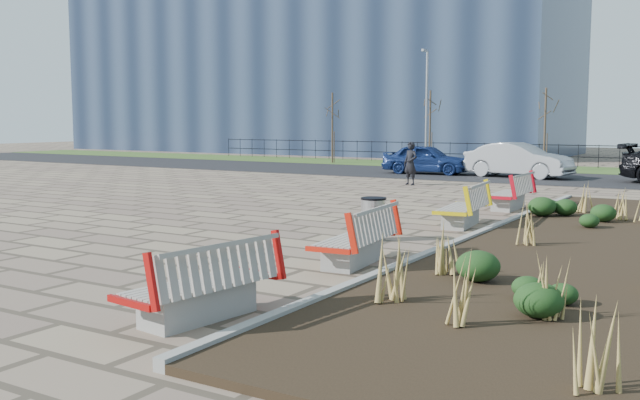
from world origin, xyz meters
The scene contains 19 objects.
ground centered at (0.00, 0.00, 0.00)m, with size 120.00×120.00×0.00m, color #7D6C56.
planting_bed centered at (6.25, 5.00, 0.05)m, with size 4.50×18.00×0.10m, color black.
planting_curb centered at (3.92, 5.00, 0.07)m, with size 0.16×18.00×0.15m, color gray.
grass_verge_far centered at (0.00, 28.00, 0.02)m, with size 80.00×5.00×0.04m, color #33511E.
road centered at (0.00, 22.00, 0.01)m, with size 80.00×7.00×0.02m, color black.
bench_a centered at (3.00, -2.34, 0.50)m, with size 0.90×2.10×1.00m, color #A60C0B, non-canonical shape.
bench_b centered at (3.00, 1.64, 0.50)m, with size 0.90×2.10×1.00m, color red, non-canonical shape.
bench_c centered at (3.00, 6.86, 0.50)m, with size 0.90×2.10×1.00m, color yellow, non-canonical shape.
bench_d centered at (3.00, 10.60, 0.50)m, with size 0.90×2.10×1.00m, color red, non-canonical shape.
litter_bin centered at (2.13, 4.08, 0.43)m, with size 0.51×0.51×0.86m, color #B2B2B7.
pedestrian centered at (-2.44, 16.13, 0.83)m, with size 0.60×0.40×1.65m, color black.
car_blue centered at (-4.09, 21.56, 0.70)m, with size 1.60×3.98×1.36m, color navy.
car_silver centered at (0.11, 21.72, 0.76)m, with size 1.58×4.52×1.49m, color #989B9F.
tree_a centered at (-12.00, 26.50, 2.04)m, with size 1.40×1.40×4.00m, color #4C3D2D, non-canonical shape.
tree_b centered at (-6.00, 26.50, 2.04)m, with size 1.40×1.40×4.00m, color #4C3D2D, non-canonical shape.
tree_c centered at (0.00, 26.50, 2.04)m, with size 1.40×1.40×4.00m, color #4C3D2D, non-canonical shape.
lamp_west centered at (-6.00, 26.00, 3.04)m, with size 0.24×0.60×6.00m, color gray, non-canonical shape.
railing_fence centered at (0.00, 29.50, 0.64)m, with size 44.00×0.10×1.20m, color black, non-canonical shape.
building_glass centered at (-22.00, 40.00, 7.50)m, with size 40.00×14.00×15.00m, color #192338.
Camera 1 is at (8.78, -8.93, 2.46)m, focal length 40.00 mm.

